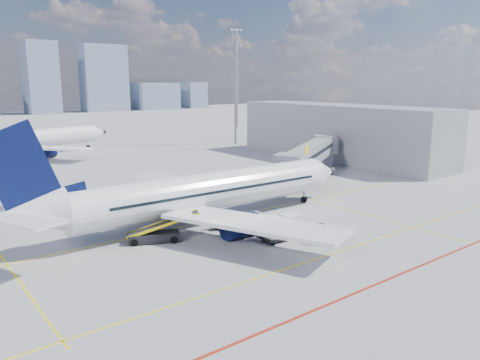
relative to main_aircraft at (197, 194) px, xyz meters
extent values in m
plane|color=gray|center=(2.41, -7.70, -3.22)|extent=(420.00, 420.00, 0.00)
cube|color=yellow|center=(2.41, 0.30, -3.22)|extent=(60.00, 0.18, 0.01)
cube|color=yellow|center=(2.41, -13.70, -3.22)|extent=(80.00, 0.15, 0.01)
cube|color=yellow|center=(16.41, -5.70, -3.22)|extent=(0.15, 28.00, 0.01)
cube|color=yellow|center=(-17.59, 0.30, -3.22)|extent=(0.15, 30.00, 0.01)
cube|color=maroon|center=(2.41, -19.70, -3.22)|extent=(90.00, 0.25, 0.01)
cube|color=gray|center=(24.66, 8.45, 0.68)|extent=(20.84, 13.93, 2.60)
cube|color=black|center=(24.66, 8.45, 0.88)|extent=(20.52, 13.82, 0.55)
cube|color=gray|center=(15.11, 2.80, 0.68)|extent=(4.49, 4.56, 3.00)
cube|color=black|center=(19.41, 5.10, -2.87)|extent=(2.20, 1.00, 0.70)
cylinder|color=gray|center=(19.41, 5.10, -1.52)|extent=(0.56, 0.56, 2.70)
cylinder|color=gray|center=(31.41, 12.30, -1.27)|extent=(0.60, 0.60, 3.90)
cylinder|color=gray|center=(34.41, 14.30, 0.68)|extent=(4.00, 4.00, 3.00)
cylinder|color=gray|center=(34.41, 14.30, -1.27)|extent=(2.40, 2.40, 3.90)
cube|color=yellow|center=(17.91, 2.60, 2.48)|extent=(1.26, 0.82, 1.20)
cube|color=gray|center=(42.41, 18.30, 1.78)|extent=(10.00, 42.00, 10.00)
cube|color=black|center=(37.61, 18.30, 1.78)|extent=(0.25, 40.00, 4.50)
cylinder|color=gray|center=(40.41, 47.30, 9.28)|extent=(0.56, 0.56, 25.00)
cube|color=gray|center=(40.41, 47.30, 21.98)|extent=(3.20, 0.40, 0.50)
cube|color=silver|center=(39.21, 47.05, 21.98)|extent=(0.60, 0.15, 0.35)
cube|color=silver|center=(40.41, 47.05, 21.98)|extent=(0.60, 0.15, 0.35)
cube|color=silver|center=(41.61, 47.05, 21.98)|extent=(0.60, 0.15, 0.35)
cylinder|color=gray|center=(67.41, 82.30, 9.28)|extent=(0.56, 0.56, 25.00)
cube|color=gray|center=(67.41, 82.30, 21.98)|extent=(3.20, 0.40, 0.50)
cube|color=silver|center=(66.21, 82.05, 21.98)|extent=(0.60, 0.15, 0.35)
cube|color=silver|center=(67.41, 82.05, 21.98)|extent=(0.60, 0.15, 0.35)
cube|color=silver|center=(68.61, 82.05, 21.98)|extent=(0.60, 0.15, 0.35)
cube|color=slate|center=(34.58, 182.30, 12.50)|extent=(13.24, 13.11, 31.45)
cube|color=slate|center=(63.44, 182.30, 12.36)|extent=(20.77, 10.60, 31.17)
cube|color=slate|center=(90.38, 182.30, 3.51)|extent=(21.42, 14.41, 13.46)
cube|color=slate|center=(113.25, 182.30, 3.67)|extent=(10.84, 12.56, 13.77)
cylinder|color=silver|center=(1.69, -0.03, 0.08)|extent=(29.09, 4.23, 3.77)
cone|color=silver|center=(17.95, -0.28, 0.08)|extent=(3.54, 3.83, 3.77)
sphere|color=black|center=(19.30, -0.30, 0.08)|extent=(1.08, 1.08, 1.06)
cone|color=silver|center=(-15.93, 0.25, 0.61)|extent=(6.25, 3.87, 3.77)
cube|color=black|center=(16.69, -0.26, 0.61)|extent=(1.47, 1.47, 0.44)
cube|color=silver|center=(0.37, 8.71, -0.96)|extent=(11.30, 16.61, 0.56)
cube|color=silver|center=(0.10, -8.71, -0.96)|extent=(10.91, 16.67, 0.56)
cylinder|color=#070E39|center=(1.29, 5.59, -2.17)|extent=(3.52, 2.28, 2.23)
cylinder|color=#070E39|center=(1.12, -5.63, -2.17)|extent=(3.52, 2.28, 2.23)
cylinder|color=silver|center=(3.13, 5.57, -2.17)|extent=(0.37, 2.29, 2.28)
cylinder|color=silver|center=(2.95, -5.66, -2.17)|extent=(0.37, 2.29, 2.28)
cube|color=#070E39|center=(-15.93, 0.25, 3.95)|extent=(6.64, 0.41, 8.25)
cube|color=#070E39|center=(-13.60, 0.21, 1.63)|extent=(5.46, 0.38, 2.08)
cube|color=silver|center=(-16.27, 3.35, 0.95)|extent=(4.78, 6.12, 0.21)
cube|color=silver|center=(-16.36, -2.84, 0.95)|extent=(4.66, 6.10, 0.21)
cylinder|color=gray|center=(14.75, -0.23, -2.32)|extent=(0.28, 0.28, 1.80)
cylinder|color=black|center=(14.75, -0.23, -2.84)|extent=(0.76, 0.29, 0.76)
cylinder|color=gray|center=(0.76, 2.51, -2.42)|extent=(0.32, 0.32, 1.60)
cylinder|color=black|center=(0.76, 2.51, -2.72)|extent=(1.01, 0.67, 1.00)
cylinder|color=gray|center=(0.68, -2.53, -2.42)|extent=(0.32, 0.32, 1.60)
cylinder|color=black|center=(0.68, -2.53, -2.72)|extent=(1.01, 0.67, 1.00)
cube|color=black|center=(2.20, 1.83, 0.37)|extent=(23.81, 0.47, 0.25)
cube|color=black|center=(2.14, -1.90, 0.37)|extent=(23.81, 0.47, 0.25)
cylinder|color=silver|center=(-1.09, 57.26, 0.08)|extent=(27.09, 10.49, 3.52)
cone|color=silver|center=(13.56, 61.23, 0.08)|extent=(4.06, 4.25, 3.52)
sphere|color=black|center=(14.78, 61.56, 0.08)|extent=(1.22, 1.22, 0.99)
cube|color=black|center=(12.43, 60.92, 0.58)|extent=(1.66, 1.66, 0.41)
cube|color=silver|center=(-4.53, 64.76, -0.89)|extent=(6.95, 15.46, 0.52)
cube|color=silver|center=(-0.28, 49.06, -0.89)|extent=(13.06, 14.53, 0.52)
cylinder|color=#070E39|center=(-2.90, 62.20, -2.02)|extent=(3.68, 2.86, 2.08)
cylinder|color=#070E39|center=(-0.16, 52.09, -2.02)|extent=(3.68, 2.86, 2.08)
cylinder|color=silver|center=(-1.24, 62.65, -2.02)|extent=(0.86, 2.14, 2.13)
cylinder|color=silver|center=(1.50, 52.54, -2.02)|extent=(0.86, 2.14, 2.13)
cylinder|color=black|center=(-2.58, 59.30, -2.72)|extent=(1.14, 0.89, 1.00)
cylinder|color=black|center=(-1.35, 54.76, -2.72)|extent=(1.14, 0.89, 1.00)
cylinder|color=black|center=(10.68, 60.45, -2.84)|extent=(0.81, 0.47, 0.76)
cube|color=silver|center=(6.30, -11.18, -2.64)|extent=(2.51, 1.69, 0.84)
cube|color=silver|center=(5.89, -11.09, -2.01)|extent=(1.27, 1.39, 0.63)
cube|color=black|center=(5.89, -11.09, -1.80)|extent=(1.15, 1.32, 0.37)
cylinder|color=black|center=(5.37, -11.58, -2.93)|extent=(0.62, 0.34, 0.59)
cylinder|color=black|center=(5.59, -10.44, -2.93)|extent=(0.62, 0.34, 0.59)
cylinder|color=black|center=(7.01, -11.91, -2.93)|extent=(0.62, 0.34, 0.59)
cylinder|color=black|center=(7.24, -10.78, -2.93)|extent=(0.62, 0.34, 0.59)
cube|color=black|center=(3.68, -8.44, -2.86)|extent=(4.12, 2.02, 0.20)
cube|color=silver|center=(2.67, -8.38, -1.88)|extent=(1.83, 1.77, 1.73)
cube|color=silver|center=(4.68, -8.49, -1.88)|extent=(1.83, 1.77, 1.73)
cylinder|color=black|center=(2.07, -9.13, -3.04)|extent=(0.37, 0.18, 0.36)
cylinder|color=black|center=(2.16, -7.56, -3.04)|extent=(0.37, 0.18, 0.36)
cylinder|color=black|center=(5.20, -9.31, -3.04)|extent=(0.37, 0.18, 0.36)
cylinder|color=black|center=(5.29, -7.74, -3.04)|extent=(0.37, 0.18, 0.36)
cube|color=black|center=(-5.91, -1.94, -2.74)|extent=(4.78, 3.36, 0.75)
cube|color=black|center=(-5.13, -2.30, -1.61)|extent=(6.31, 3.69, 1.98)
cube|color=yellow|center=(-4.88, -1.76, -1.61)|extent=(5.92, 2.80, 2.07)
cube|color=yellow|center=(-5.38, -2.84, -1.61)|extent=(5.92, 2.80, 2.07)
cylinder|color=black|center=(-7.79, -1.90, -2.90)|extent=(0.69, 0.51, 0.65)
cylinder|color=black|center=(-7.16, -0.53, -2.90)|extent=(0.69, 0.51, 0.65)
cylinder|color=black|center=(-4.66, -3.34, -2.90)|extent=(0.69, 0.51, 0.65)
cylinder|color=black|center=(-4.03, -1.98, -2.90)|extent=(0.69, 0.51, 0.65)
imported|color=#D3DE17|center=(4.83, -8.70, -2.28)|extent=(0.72, 0.82, 1.88)
camera|label=1|loc=(-24.11, -38.33, 10.91)|focal=35.00mm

